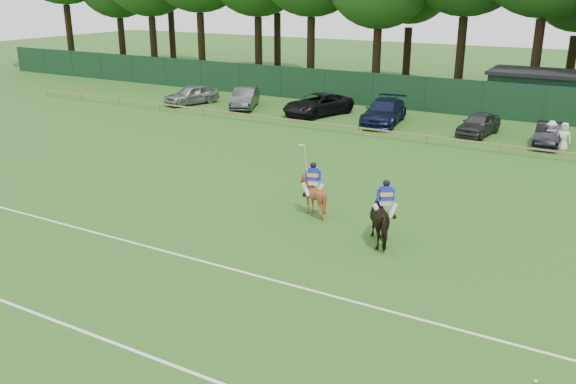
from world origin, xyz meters
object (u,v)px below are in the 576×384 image
Objects in this scene: suv_black at (318,104)px; spectator_right at (563,137)px; polo_ball at (536,381)px; sedan_grey at (245,98)px; hatch_grey at (479,124)px; sedan_navy at (384,112)px; estate_black at (548,134)px; utility_shed at (552,94)px; horse_chestnut at (313,195)px; horse_dark at (385,219)px; spectator_left at (551,135)px; sedan_silver at (191,95)px.

spectator_right reaches higher than suv_black.
sedan_grey is at bearing 134.92° from polo_ball.
spectator_right is (4.92, -1.72, 0.12)m from hatch_grey.
suv_black is at bearing 168.46° from sedan_navy.
hatch_grey is (6.16, -0.18, -0.10)m from sedan_navy.
polo_ball is at bearing -69.27° from sedan_grey.
spectator_right is at bearing -54.91° from estate_black.
sedan_navy is 12.23m from utility_shed.
horse_chestnut is 17.32× the size of polo_ball.
horse_dark is 1.32× the size of spectator_right.
spectator_right is at bearing -11.64° from hatch_grey.
utility_shed reaches higher than spectator_right.
sedan_navy is 3.47× the size of spectator_left.
suv_black is (10.22, 1.13, 0.01)m from sedan_silver.
spectator_left is at bearing -131.51° from horse_chestnut.
sedan_navy is 60.22× the size of polo_ball.
sedan_navy reaches higher than spectator_left.
horse_dark reaches higher than sedan_navy.
horse_chestnut is 1.00× the size of spectator_left.
horse_dark is 22.38m from suv_black.
horse_chestnut is 0.41× the size of estate_black.
sedan_navy reaches higher than suv_black.
horse_dark reaches higher than spectator_right.
spectator_left is 17.38× the size of polo_ball.
estate_black is (10.19, -0.76, -0.15)m from sedan_navy.
sedan_grey is 5.87m from suv_black.
sedan_navy is (-7.22, 18.42, -0.12)m from horse_dark.
suv_black is 5.03m from sedan_navy.
sedan_silver is 2.74× the size of spectator_left.
spectator_right is at bearing 10.39° from suv_black.
utility_shed reaches higher than spectator_left.
sedan_navy is 11.25m from spectator_right.
hatch_grey is at bearing -121.53° from horse_dark.
horse_dark is 16.97m from spectator_right.
estate_black is 0.75m from spectator_left.
hatch_grey reaches higher than polo_ball.
sedan_silver is 15.27m from sedan_navy.
spectator_left reaches higher than horse_chestnut.
spectator_right is at bearing -78.70° from utility_shed.
sedan_navy is 6.16m from hatch_grey.
spectator_left is (4.23, -1.29, 0.10)m from hatch_grey.
horse_dark is 0.39× the size of sedan_navy.
sedan_silver is at bearing -170.68° from hatch_grey.
utility_shed is at bearing 47.32° from suv_black.
spectator_left is at bearing 17.65° from sedan_silver.
horse_chestnut reaches higher than sedan_grey.
sedan_silver is at bearing 140.56° from polo_ball.
estate_black reaches higher than polo_ball.
sedan_grey reaches higher than polo_ball.
sedan_grey is at bearing -158.11° from suv_black.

